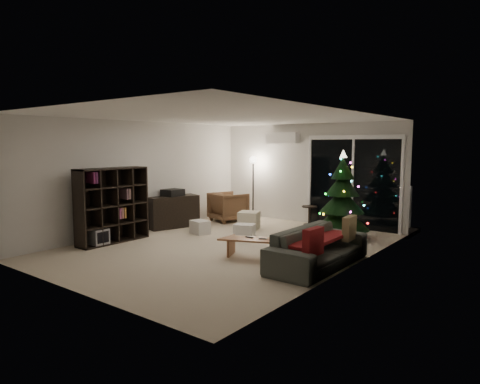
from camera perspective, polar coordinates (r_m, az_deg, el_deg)
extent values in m
plane|color=beige|center=(8.42, -1.80, -7.26)|extent=(6.50, 6.50, 0.00)
plane|color=white|center=(8.20, -1.86, 9.99)|extent=(6.50, 6.50, 0.00)
cube|color=silver|center=(10.91, 9.07, 2.44)|extent=(5.00, 0.02, 2.50)
cube|color=silver|center=(6.08, -21.67, -1.00)|extent=(5.00, 0.02, 2.50)
cube|color=silver|center=(9.98, -13.00, 2.00)|extent=(0.02, 6.50, 2.50)
cube|color=silver|center=(6.91, 14.41, 0.09)|extent=(0.02, 6.50, 2.50)
cube|color=black|center=(10.39, 14.82, 1.01)|extent=(2.20, 0.02, 2.10)
cube|color=white|center=(11.14, 5.67, 7.20)|extent=(0.90, 0.22, 0.28)
cube|color=#3F3833|center=(11.02, 15.71, -4.50)|extent=(2.60, 1.00, 0.10)
cube|color=white|center=(11.30, 16.55, -1.43)|extent=(2.20, 0.06, 1.00)
cube|color=black|center=(10.37, -8.92, -2.60)|extent=(0.79, 1.30, 0.76)
cube|color=black|center=(10.31, -8.96, -0.07)|extent=(0.39, 0.46, 0.16)
imported|color=brown|center=(11.08, -1.57, -1.97)|extent=(1.02, 1.03, 0.75)
cube|color=beige|center=(10.09, 1.20, -3.79)|extent=(0.59, 0.59, 0.41)
cube|color=white|center=(9.60, -5.36, -4.68)|extent=(0.48, 0.41, 0.30)
cube|color=white|center=(9.13, 0.59, -5.22)|extent=(0.51, 0.46, 0.30)
cylinder|color=black|center=(10.70, 9.22, -3.10)|extent=(0.46, 0.46, 0.47)
cylinder|color=black|center=(11.47, 1.76, 0.44)|extent=(0.26, 0.26, 1.60)
imported|color=#40443E|center=(7.13, 10.37, -7.31)|extent=(0.84, 2.13, 0.62)
cube|color=maroon|center=(7.14, 9.68, -6.12)|extent=(0.66, 1.53, 0.05)
cube|color=#8F7F5A|center=(7.55, 14.38, -4.69)|extent=(0.16, 0.42, 0.41)
cube|color=maroon|center=(6.40, 9.74, -6.56)|extent=(0.15, 0.42, 0.41)
cube|color=black|center=(7.46, 1.25, -6.03)|extent=(0.15, 0.04, 0.02)
cube|color=slate|center=(7.36, 3.07, -6.21)|extent=(0.14, 0.08, 0.02)
cone|color=black|center=(9.17, 13.47, -0.38)|extent=(1.23, 1.23, 1.87)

